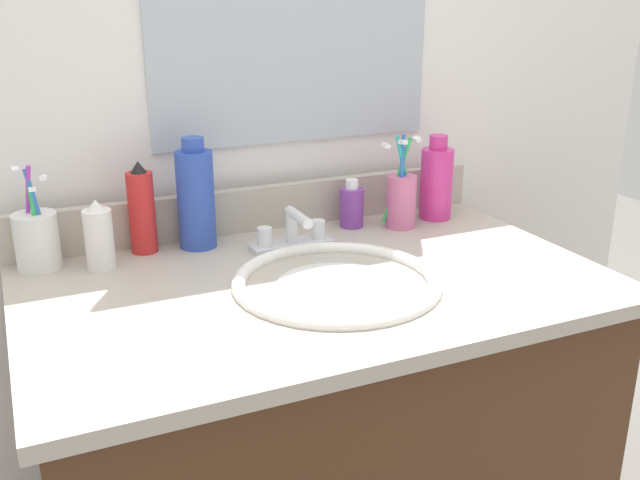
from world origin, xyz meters
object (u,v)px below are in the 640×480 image
object	(u,v)px
faucet	(293,235)
bottle_soap_pink	(436,182)
bottle_cream_purple	(352,206)
bottle_spray_red	(142,210)
bottle_lotion_white	(99,237)
cup_pink	(401,199)
bottle_shampoo_blue	(196,197)
cup_white_ceramic	(37,239)

from	to	relation	value
faucet	bottle_soap_pink	size ratio (longest dim) A/B	0.89
bottle_cream_purple	bottle_spray_red	distance (m)	0.43
faucet	bottle_soap_pink	bearing A→B (deg)	8.93
bottle_soap_pink	bottle_lotion_white	bearing A→B (deg)	-179.39
bottle_spray_red	cup_pink	world-z (taller)	cup_pink
faucet	bottle_soap_pink	distance (m)	0.36
bottle_lotion_white	bottle_spray_red	bearing A→B (deg)	31.41
bottle_shampoo_blue	cup_white_ceramic	bearing A→B (deg)	179.19
faucet	bottle_shampoo_blue	bearing A→B (deg)	151.32
faucet	cup_pink	size ratio (longest dim) A/B	0.82
bottle_cream_purple	bottle_shampoo_blue	bearing A→B (deg)	177.85
bottle_shampoo_blue	cup_pink	xyz separation A→B (m)	(0.42, -0.06, -0.04)
cup_pink	bottle_lotion_white	bearing A→B (deg)	178.45
cup_pink	cup_white_ceramic	size ratio (longest dim) A/B	1.04
bottle_lotion_white	bottle_cream_purple	bearing A→B (deg)	3.11
faucet	bottle_shampoo_blue	world-z (taller)	bottle_shampoo_blue
bottle_shampoo_blue	bottle_cream_purple	distance (m)	0.33
faucet	bottle_shampoo_blue	xyz separation A→B (m)	(-0.16, 0.09, 0.07)
bottle_spray_red	cup_white_ceramic	world-z (taller)	cup_white_ceramic
cup_white_ceramic	cup_pink	bearing A→B (deg)	-4.90
bottle_spray_red	bottle_lotion_white	bearing A→B (deg)	-148.59
bottle_shampoo_blue	bottle_spray_red	size ratio (longest dim) A/B	1.21
bottle_shampoo_blue	cup_white_ceramic	xyz separation A→B (m)	(-0.29, 0.00, -0.04)
cup_white_ceramic	bottle_soap_pink	bearing A→B (deg)	-2.60
faucet	cup_pink	xyz separation A→B (m)	(0.26, 0.03, 0.03)
faucet	bottle_cream_purple	xyz separation A→B (m)	(0.16, 0.08, 0.02)
bottle_shampoo_blue	cup_pink	size ratio (longest dim) A/B	1.09
bottle_shampoo_blue	bottle_soap_pink	bearing A→B (deg)	-3.60
bottle_shampoo_blue	cup_white_ceramic	size ratio (longest dim) A/B	1.13
bottle_soap_pink	cup_pink	distance (m)	0.10
bottle_spray_red	bottle_cream_purple	bearing A→B (deg)	-3.42
bottle_spray_red	bottle_soap_pink	bearing A→B (deg)	-4.23
bottle_soap_pink	bottle_shampoo_blue	bearing A→B (deg)	176.40
bottle_lotion_white	faucet	bearing A→B (deg)	-7.87
faucet	cup_white_ceramic	xyz separation A→B (m)	(-0.45, 0.09, 0.03)
faucet	cup_pink	bearing A→B (deg)	7.13
cup_pink	bottle_soap_pink	bearing A→B (deg)	13.45
bottle_lotion_white	bottle_soap_pink	xyz separation A→B (m)	(0.70, 0.01, 0.02)
bottle_lotion_white	cup_white_ceramic	xyz separation A→B (m)	(-0.10, 0.04, -0.00)
cup_pink	cup_white_ceramic	world-z (taller)	cup_pink
bottle_soap_pink	cup_white_ceramic	bearing A→B (deg)	177.40
bottle_lotion_white	bottle_shampoo_blue	size ratio (longest dim) A/B	0.60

